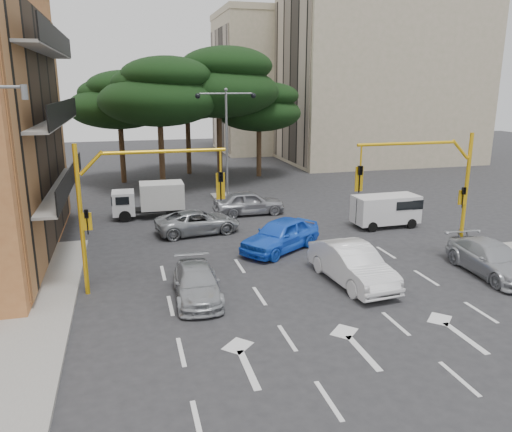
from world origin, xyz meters
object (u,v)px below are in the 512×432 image
(signal_mast_right, at_px, (434,180))
(car_blue_compact, at_px, (280,235))
(van_white, at_px, (386,211))
(box_truck_a, at_px, (149,200))
(car_silver_cross_a, at_px, (198,222))
(signal_mast_left, at_px, (128,197))
(car_silver_parked, at_px, (492,259))
(car_white_hatch, at_px, (352,264))
(street_lamp_center, at_px, (226,126))
(car_silver_cross_b, at_px, (249,202))
(car_silver_wagon, at_px, (197,283))

(signal_mast_right, distance_m, car_blue_compact, 7.71)
(van_white, height_order, box_truck_a, box_truck_a)
(car_silver_cross_a, bearing_deg, signal_mast_left, 145.11)
(car_silver_parked, distance_m, van_white, 8.17)
(car_white_hatch, relative_size, car_blue_compact, 1.05)
(car_silver_parked, bearing_deg, street_lamp_center, 120.46)
(signal_mast_right, distance_m, street_lamp_center, 15.65)
(car_white_hatch, distance_m, car_silver_parked, 6.40)
(signal_mast_right, xyz_separation_m, car_silver_parked, (1.68, -2.31, -3.17))
(signal_mast_left, xyz_separation_m, box_truck_a, (1.29, 11.54, -2.79))
(street_lamp_center, xyz_separation_m, car_white_hatch, (2.12, -15.66, -4.60))
(signal_mast_right, relative_size, van_white, 1.58)
(car_blue_compact, distance_m, car_silver_parked, 9.71)
(car_silver_cross_b, bearing_deg, car_silver_parked, -149.92)
(signal_mast_left, distance_m, car_silver_wagon, 4.32)
(signal_mast_left, xyz_separation_m, car_silver_cross_b, (7.53, 10.67, -3.10))
(signal_mast_left, relative_size, car_silver_wagon, 1.41)
(car_white_hatch, bearing_deg, signal_mast_left, 164.13)
(car_silver_cross_a, distance_m, van_white, 10.97)
(signal_mast_right, height_order, street_lamp_center, street_lamp_center)
(car_silver_parked, xyz_separation_m, van_white, (-0.69, 8.14, 0.24))
(signal_mast_left, relative_size, car_blue_compact, 1.26)
(car_silver_wagon, bearing_deg, box_truck_a, 97.28)
(box_truck_a, bearing_deg, car_white_hatch, -149.31)
(car_white_hatch, distance_m, car_silver_wagon, 6.54)
(signal_mast_right, bearing_deg, car_blue_compact, 153.09)
(car_silver_cross_a, relative_size, car_silver_parked, 0.96)
(signal_mast_left, height_order, car_blue_compact, signal_mast_left)
(car_blue_compact, distance_m, van_white, 7.76)
(car_blue_compact, relative_size, car_silver_parked, 0.97)
(signal_mast_right, relative_size, car_silver_parked, 1.22)
(street_lamp_center, height_order, car_silver_wagon, street_lamp_center)
(car_silver_cross_b, height_order, box_truck_a, box_truck_a)
(street_lamp_center, height_order, car_blue_compact, street_lamp_center)
(car_blue_compact, relative_size, van_white, 1.26)
(car_silver_wagon, relative_size, car_silver_parked, 0.87)
(signal_mast_left, bearing_deg, car_silver_parked, -8.61)
(car_silver_cross_a, bearing_deg, box_truck_a, 22.17)
(signal_mast_left, distance_m, car_white_hatch, 9.58)
(car_white_hatch, height_order, car_silver_wagon, car_white_hatch)
(car_white_hatch, xyz_separation_m, car_blue_compact, (-1.62, 4.85, -0.01))
(car_silver_cross_b, bearing_deg, signal_mast_right, -151.12)
(car_silver_parked, bearing_deg, van_white, 97.83)
(car_white_hatch, height_order, car_silver_parked, car_white_hatch)
(signal_mast_right, distance_m, car_silver_wagon, 11.78)
(signal_mast_left, relative_size, van_white, 1.58)
(car_blue_compact, xyz_separation_m, car_silver_wagon, (-4.92, -4.71, -0.19))
(signal_mast_left, distance_m, car_silver_parked, 15.79)
(street_lamp_center, xyz_separation_m, car_silver_parked, (8.49, -16.32, -4.71))
(street_lamp_center, bearing_deg, van_white, -46.38)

